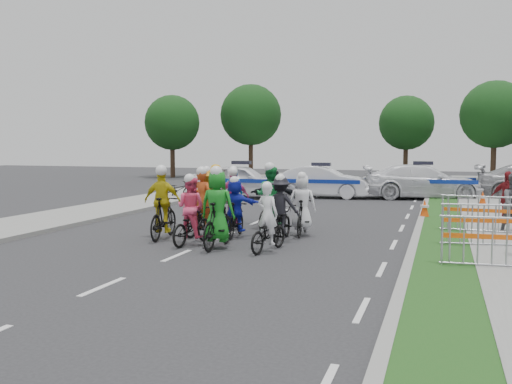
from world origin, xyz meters
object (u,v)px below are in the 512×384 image
(police_car_2, at_px, (423,182))
(rider_12, at_px, (234,204))
(rider_5, at_px, (235,211))
(rider_10, at_px, (208,202))
(rider_0, at_px, (268,228))
(tree_4, at_px, (406,123))
(rider_11, at_px, (274,201))
(rider_2, at_px, (191,218))
(rider_9, at_px, (234,206))
(rider_3, at_px, (163,211))
(rider_8, at_px, (270,205))
(spectator_2, at_px, (507,198))
(tree_1, at_px, (495,115))
(cone_1, at_px, (483,200))
(cone_0, at_px, (425,209))
(tree_3, at_px, (251,115))
(marshal_hiviz, at_px, (216,182))
(rider_6, at_px, (203,212))
(barrier_0, at_px, (492,245))
(parked_bike, at_px, (178,190))
(police_car_0, at_px, (241,181))
(police_car_1, at_px, (321,182))
(tree_0, at_px, (172,123))
(rider_7, at_px, (302,211))
(rider_1, at_px, (218,217))
(barrier_2, at_px, (478,216))

(police_car_2, bearing_deg, rider_12, 142.06)
(rider_5, distance_m, rider_10, 2.55)
(rider_0, distance_m, tree_4, 33.04)
(rider_11, distance_m, tree_4, 28.99)
(rider_2, height_order, rider_9, rider_9)
(rider_3, height_order, rider_8, rider_8)
(rider_11, height_order, spectator_2, rider_11)
(tree_1, bearing_deg, rider_0, -104.00)
(cone_1, bearing_deg, rider_8, -127.66)
(rider_12, height_order, cone_0, rider_12)
(rider_5, relative_size, rider_8, 0.83)
(tree_3, bearing_deg, marshal_hiviz, -76.19)
(rider_2, xyz_separation_m, tree_4, (3.31, 32.52, 3.51))
(rider_3, bearing_deg, rider_9, -126.23)
(police_car_2, bearing_deg, rider_10, 141.25)
(rider_6, bearing_deg, tree_3, -63.24)
(rider_11, distance_m, barrier_0, 7.70)
(rider_3, distance_m, rider_12, 3.65)
(cone_0, xyz_separation_m, parked_bike, (-11.21, 4.15, 0.09))
(rider_5, distance_m, parked_bike, 11.56)
(cone_1, bearing_deg, barrier_0, -92.75)
(rider_0, relative_size, rider_11, 0.92)
(rider_2, xyz_separation_m, police_car_0, (-3.03, 12.33, 0.13))
(rider_12, xyz_separation_m, parked_bike, (-5.36, 6.92, -0.19))
(rider_12, relative_size, spectator_2, 1.11)
(rider_3, bearing_deg, police_car_1, -103.77)
(rider_6, relative_size, tree_4, 0.32)
(rider_3, height_order, tree_0, tree_0)
(spectator_2, bearing_deg, rider_10, -140.03)
(police_car_0, bearing_deg, parked_bike, 109.02)
(police_car_2, bearing_deg, rider_9, 147.01)
(cone_0, distance_m, cone_1, 4.73)
(rider_6, relative_size, rider_9, 1.06)
(police_car_2, xyz_separation_m, marshal_hiviz, (-9.21, -2.99, 0.01))
(rider_7, relative_size, police_car_2, 0.33)
(rider_1, bearing_deg, rider_7, -121.67)
(police_car_0, bearing_deg, cone_0, -129.47)
(rider_2, height_order, barrier_2, rider_2)
(police_car_2, bearing_deg, marshal_hiviz, 98.03)
(rider_2, relative_size, rider_12, 0.97)
(police_car_2, xyz_separation_m, barrier_2, (1.83, -10.79, -0.24))
(rider_2, bearing_deg, police_car_0, -69.78)
(marshal_hiviz, xyz_separation_m, tree_1, (13.33, 16.98, 3.73))
(marshal_hiviz, bearing_deg, rider_10, 131.99)
(cone_0, bearing_deg, barrier_2, -64.30)
(rider_10, xyz_separation_m, barrier_0, (7.98, -4.40, -0.16))
(rider_6, relative_size, marshal_hiviz, 1.23)
(marshal_hiviz, distance_m, tree_0, 18.15)
(rider_9, distance_m, police_car_0, 10.14)
(police_car_0, height_order, police_car_1, police_car_0)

